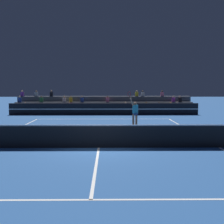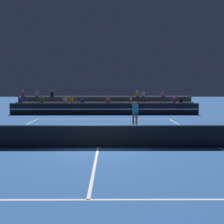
{
  "view_description": "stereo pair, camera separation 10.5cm",
  "coord_description": "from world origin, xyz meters",
  "views": [
    {
      "loc": [
        0.44,
        -13.95,
        2.85
      ],
      "look_at": [
        0.67,
        6.06,
        1.1
      ],
      "focal_mm": 50.0,
      "sensor_mm": 36.0,
      "label": 1
    },
    {
      "loc": [
        0.55,
        -13.95,
        2.85
      ],
      "look_at": [
        0.67,
        6.06,
        1.1
      ],
      "focal_mm": 50.0,
      "sensor_mm": 36.0,
      "label": 2
    }
  ],
  "objects": [
    {
      "name": "bleacher_stand",
      "position": [
        -0.0,
        18.2,
        0.65
      ],
      "size": [
        18.01,
        2.85,
        2.28
      ],
      "color": "#4C515B",
      "rests_on": "ground"
    },
    {
      "name": "sponsor_banner_wall",
      "position": [
        0.0,
        15.66,
        0.55
      ],
      "size": [
        18.0,
        0.26,
        1.1
      ],
      "color": "black",
      "rests_on": "ground"
    },
    {
      "name": "tennis_ball",
      "position": [
        -1.89,
        0.9,
        0.03
      ],
      "size": [
        0.07,
        0.07,
        0.07
      ],
      "primitive_type": "sphere",
      "color": "#C6DB33",
      "rests_on": "ground"
    },
    {
      "name": "tennis_player",
      "position": [
        2.21,
        6.76,
        0.99
      ],
      "size": [
        0.84,
        0.76,
        2.46
      ],
      "color": "#9E7051",
      "rests_on": "ground"
    },
    {
      "name": "ground_plane",
      "position": [
        0.0,
        0.0,
        0.0
      ],
      "size": [
        120.0,
        120.0,
        0.0
      ],
      "primitive_type": "plane",
      "color": "#285699"
    },
    {
      "name": "tennis_net",
      "position": [
        0.0,
        0.0,
        0.54
      ],
      "size": [
        12.0,
        0.1,
        1.1
      ],
      "color": "#2D6B38",
      "rests_on": "ground"
    },
    {
      "name": "court_lines",
      "position": [
        0.0,
        0.0,
        0.0
      ],
      "size": [
        11.1,
        23.9,
        0.01
      ],
      "color": "white",
      "rests_on": "ground"
    }
  ]
}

